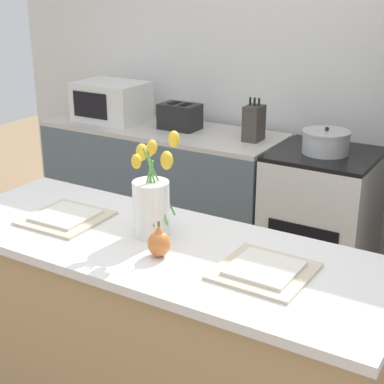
% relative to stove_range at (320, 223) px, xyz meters
% --- Properties ---
extents(back_wall, '(5.20, 0.08, 2.70)m').
position_rel_stove_range_xyz_m(back_wall, '(-0.10, 0.40, 0.90)').
color(back_wall, silver).
rests_on(back_wall, ground_plane).
extents(kitchen_island, '(1.80, 0.66, 0.94)m').
position_rel_stove_range_xyz_m(kitchen_island, '(-0.10, -1.60, 0.02)').
color(kitchen_island, tan).
rests_on(kitchen_island, ground_plane).
extents(back_counter, '(1.68, 0.60, 0.90)m').
position_rel_stove_range_xyz_m(back_counter, '(-1.16, 0.00, 0.00)').
color(back_counter, slate).
rests_on(back_counter, ground_plane).
extents(stove_range, '(0.60, 0.61, 0.90)m').
position_rel_stove_range_xyz_m(stove_range, '(0.00, 0.00, 0.00)').
color(stove_range, silver).
rests_on(stove_range, ground_plane).
extents(flower_vase, '(0.17, 0.18, 0.40)m').
position_rel_stove_range_xyz_m(flower_vase, '(-0.15, -1.55, 0.63)').
color(flower_vase, silver).
rests_on(flower_vase, kitchen_island).
extents(pear_figurine, '(0.08, 0.08, 0.13)m').
position_rel_stove_range_xyz_m(pear_figurine, '(-0.03, -1.69, 0.54)').
color(pear_figurine, '#C66B33').
rests_on(pear_figurine, kitchen_island).
extents(plate_setting_left, '(0.31, 0.31, 0.02)m').
position_rel_stove_range_xyz_m(plate_setting_left, '(-0.54, -1.61, 0.50)').
color(plate_setting_left, beige).
rests_on(plate_setting_left, kitchen_island).
extents(plate_setting_right, '(0.31, 0.31, 0.02)m').
position_rel_stove_range_xyz_m(plate_setting_right, '(0.34, -1.61, 0.50)').
color(plate_setting_right, beige).
rests_on(plate_setting_right, kitchen_island).
extents(toaster, '(0.28, 0.18, 0.17)m').
position_rel_stove_range_xyz_m(toaster, '(-1.03, 0.03, 0.54)').
color(toaster, black).
rests_on(toaster, back_counter).
extents(cooking_pot, '(0.28, 0.28, 0.16)m').
position_rel_stove_range_xyz_m(cooking_pot, '(-0.00, -0.01, 0.52)').
color(cooking_pot, '#B2B5B7').
rests_on(cooking_pot, stove_range).
extents(microwave, '(0.48, 0.37, 0.27)m').
position_rel_stove_range_xyz_m(microwave, '(-1.58, -0.00, 0.59)').
color(microwave, white).
rests_on(microwave, back_counter).
extents(knife_block, '(0.10, 0.14, 0.27)m').
position_rel_stove_range_xyz_m(knife_block, '(-0.48, 0.02, 0.56)').
color(knife_block, '#3D3833').
rests_on(knife_block, back_counter).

